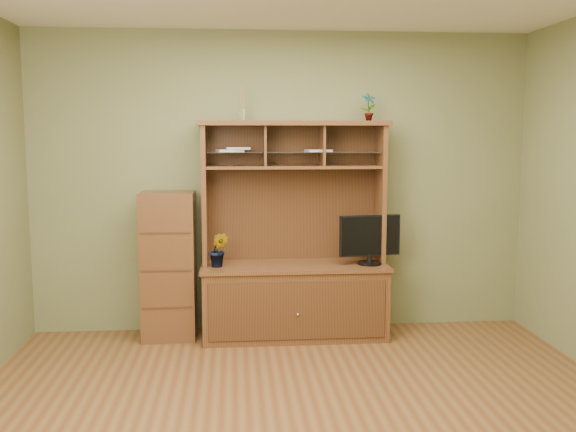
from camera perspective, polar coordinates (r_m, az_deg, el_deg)
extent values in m
cube|color=brown|center=(4.23, 1.59, -17.84)|extent=(4.50, 4.00, 0.02)
cube|color=#656A3E|center=(5.85, -0.56, 3.01)|extent=(4.50, 0.02, 2.70)
cube|color=#656A3E|center=(1.90, 8.57, -6.10)|extent=(4.50, 0.02, 2.70)
cube|color=#472214|center=(5.73, 0.58, -7.64)|extent=(1.60, 0.55, 0.62)
cube|color=#3A1E0F|center=(5.46, 0.86, -8.40)|extent=(1.50, 0.01, 0.50)
sphere|color=silver|center=(5.46, 0.87, -8.75)|extent=(0.02, 0.02, 0.02)
cube|color=#472214|center=(5.65, 0.58, -4.46)|extent=(1.64, 0.59, 0.03)
cube|color=#472214|center=(5.64, -7.43, 2.03)|extent=(0.04, 0.35, 1.25)
cube|color=#472214|center=(5.78, 8.22, 2.14)|extent=(0.04, 0.35, 1.25)
cube|color=#3A1E0F|center=(5.82, 0.34, 2.25)|extent=(1.52, 0.02, 1.25)
cube|color=#472214|center=(5.64, 0.50, 8.24)|extent=(1.66, 0.40, 0.04)
cube|color=#472214|center=(5.64, 0.50, 4.38)|extent=(1.52, 0.32, 0.02)
cube|color=#472214|center=(5.62, -2.09, 6.26)|extent=(0.02, 0.31, 0.35)
cube|color=#472214|center=(5.67, 3.06, 6.27)|extent=(0.02, 0.31, 0.35)
cube|color=silver|center=(5.63, 0.51, 5.70)|extent=(1.50, 0.27, 0.01)
cylinder|color=black|center=(5.69, 7.26, -4.18)|extent=(0.21, 0.21, 0.02)
cylinder|color=black|center=(5.68, 7.26, -3.74)|extent=(0.04, 0.04, 0.07)
cube|color=black|center=(5.65, 7.30, -1.74)|extent=(0.55, 0.13, 0.35)
imported|color=#24541C|center=(5.54, -6.18, -3.00)|extent=(0.19, 0.17, 0.30)
imported|color=#326F27|center=(5.74, 7.17, 9.60)|extent=(0.15, 0.11, 0.25)
cylinder|color=silver|center=(5.61, -4.13, 8.98)|extent=(0.06, 0.06, 0.11)
cylinder|color=#9B714D|center=(5.62, -4.14, 10.50)|extent=(0.04, 0.04, 0.19)
cube|color=silver|center=(5.61, -5.20, 5.81)|extent=(0.25, 0.21, 0.02)
cube|color=silver|center=(5.61, -4.48, 6.02)|extent=(0.22, 0.17, 0.02)
cube|color=silver|center=(5.66, 2.70, 5.83)|extent=(0.24, 0.20, 0.02)
cube|color=#472214|center=(5.72, -10.55, -4.34)|extent=(0.46, 0.41, 1.29)
cube|color=#3A1E0F|center=(5.60, -10.68, -8.01)|extent=(0.42, 0.01, 0.02)
cube|color=#3A1E0F|center=(5.52, -10.76, -4.78)|extent=(0.42, 0.01, 0.01)
cube|color=#3A1E0F|center=(5.46, -10.84, -1.48)|extent=(0.42, 0.01, 0.01)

